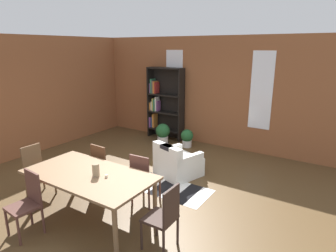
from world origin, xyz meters
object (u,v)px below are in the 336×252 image
dining_chair_head_left (36,169)px  bookshelf_tall (163,103)px  potted_plant_by_shelf (163,133)px  armchair_white (177,163)px  dining_chair_far_right (143,178)px  vase_on_table (96,170)px  dining_chair_far_left (104,166)px  dining_table (89,178)px  dining_chair_near_left (27,201)px  dining_chair_head_right (164,216)px  potted_plant_corner (187,137)px

dining_chair_head_left → bookshelf_tall: size_ratio=0.45×
bookshelf_tall → potted_plant_by_shelf: (0.32, -0.50, -0.77)m
dining_chair_head_left → armchair_white: (1.77, 2.12, -0.23)m
dining_chair_far_right → bookshelf_tall: (-1.92, 3.48, 0.57)m
vase_on_table → armchair_white: size_ratio=0.20×
dining_chair_far_left → dining_chair_head_left: same height
dining_chair_head_left → dining_table: bearing=0.0°
bookshelf_tall → potted_plant_by_shelf: bookshelf_tall is taller
dining_table → dining_chair_near_left: size_ratio=2.22×
dining_chair_near_left → dining_chair_far_left: bearing=90.4°
dining_chair_near_left → dining_chair_head_right: same height
dining_chair_far_left → dining_chair_head_right: same height
vase_on_table → dining_chair_far_right: vase_on_table is taller
dining_chair_far_left → dining_chair_near_left: same height
dining_chair_near_left → armchair_white: 3.02m
dining_chair_far_left → dining_chair_far_right: same height
dining_table → potted_plant_corner: bearing=95.7°
vase_on_table → potted_plant_by_shelf: 4.00m
dining_chair_far_right → armchair_white: 1.37m
dining_chair_head_left → dining_chair_head_right: same height
potted_plant_by_shelf → potted_plant_corner: bearing=9.4°
dining_chair_head_left → potted_plant_corner: dining_chair_head_left is taller
dining_chair_far_left → bookshelf_tall: bookshelf_tall is taller
dining_table → dining_chair_far_right: (0.48, 0.78, -0.19)m
dining_chair_far_left → dining_chair_head_left: 1.23m
vase_on_table → potted_plant_corner: size_ratio=0.41×
dining_chair_head_right → potted_plant_corner: (-1.81, 3.87, -0.24)m
bookshelf_tall → dining_chair_head_left: bearing=-89.8°
dining_chair_far_left → dining_chair_far_right: 0.96m
potted_plant_corner → dining_chair_near_left: bearing=-91.0°
dining_chair_far_left → armchair_white: 1.60m
dining_chair_far_right → dining_chair_head_right: same height
dining_table → dining_chair_head_left: (-1.43, -0.00, -0.19)m
dining_chair_far_left → dining_chair_head_right: 2.06m
dining_chair_near_left → armchair_white: (0.81, 2.90, -0.23)m
dining_chair_far_left → dining_chair_near_left: (0.01, -1.55, 0.00)m
vase_on_table → dining_chair_head_right: size_ratio=0.21×
dining_chair_far_right → potted_plant_corner: (-0.86, 3.10, -0.24)m
dining_chair_near_left → bookshelf_tall: (-0.97, 5.03, 0.57)m
dining_chair_near_left → dining_chair_head_right: 2.05m
dining_chair_far_right → potted_plant_by_shelf: (-1.59, 2.98, -0.20)m
potted_plant_by_shelf → dining_table: bearing=-73.4°
dining_chair_far_left → dining_chair_head_right: size_ratio=1.00×
dining_table → potted_plant_by_shelf: 3.93m
potted_plant_corner → armchair_white: bearing=-67.3°
dining_table → dining_chair_far_left: (-0.48, 0.78, -0.19)m
dining_chair_far_right → potted_plant_by_shelf: size_ratio=1.63×
dining_chair_head_left → potted_plant_corner: bearing=75.0°
dining_chair_head_left → dining_chair_near_left: size_ratio=1.00×
dining_chair_near_left → armchair_white: bearing=74.3°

